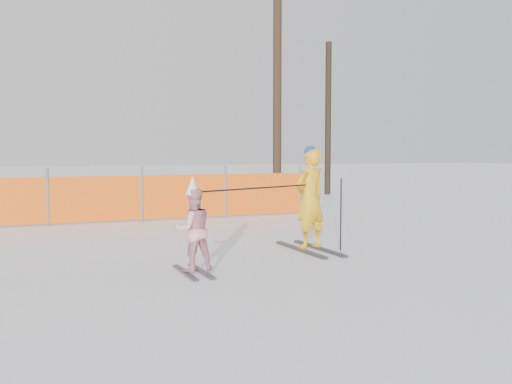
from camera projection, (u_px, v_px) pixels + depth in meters
ground at (270, 268)px, 7.75m from camera, size 120.00×120.00×0.00m
adult at (310, 199)px, 9.07m from camera, size 0.67×1.63×1.67m
child at (193, 229)px, 7.36m from camera, size 0.54×1.00×1.26m
ski_poles at (289, 198)px, 8.50m from camera, size 2.57×0.87×1.16m
safety_fence at (5, 201)px, 11.76m from camera, size 14.40×0.06×1.25m
tree_trunks at (295, 100)px, 19.66m from camera, size 2.86×1.39×7.25m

